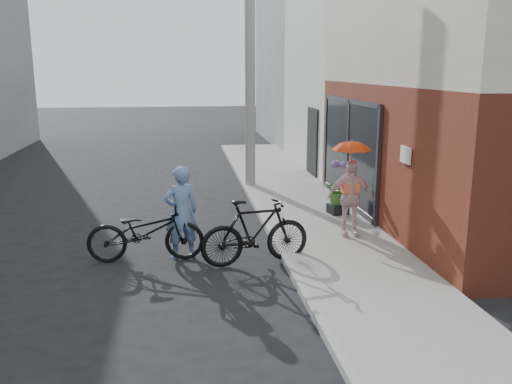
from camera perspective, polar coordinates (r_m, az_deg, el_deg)
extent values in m
plane|color=black|center=(9.55, -2.58, -7.52)|extent=(80.00, 80.00, 0.00)
cube|color=gray|center=(11.76, 6.75, -3.34)|extent=(2.20, 24.00, 0.12)
cube|color=#9E9E99|center=(11.53, 1.15, -3.58)|extent=(0.12, 24.00, 0.12)
cube|color=black|center=(13.18, 9.74, 4.12)|extent=(0.06, 3.80, 2.40)
cube|color=white|center=(10.05, 15.47, 3.79)|extent=(0.04, 0.40, 0.30)
cube|color=silver|center=(19.62, 16.62, 12.89)|extent=(8.00, 6.00, 7.00)
cube|color=slate|center=(26.17, 10.19, 13.10)|extent=(8.00, 8.00, 7.00)
cylinder|color=#9E9E99|center=(15.04, -0.63, 13.56)|extent=(0.28, 0.28, 7.00)
imported|color=#6680B5|center=(9.68, -7.89, -2.14)|extent=(0.70, 0.56, 1.68)
imported|color=black|center=(9.71, -11.55, -4.11)|extent=(2.04, 0.74, 1.07)
imported|color=black|center=(9.35, -0.09, -4.22)|extent=(1.99, 0.85, 1.16)
imported|color=beige|center=(10.67, 9.84, -0.59)|extent=(0.91, 0.42, 1.51)
imported|color=#F8561D|center=(10.48, 10.06, 5.11)|extent=(0.72, 0.72, 0.63)
cube|color=black|center=(12.38, 8.59, -1.78)|extent=(0.46, 0.46, 0.21)
imported|color=#43722D|center=(12.28, 8.66, 0.17)|extent=(0.59, 0.51, 0.65)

